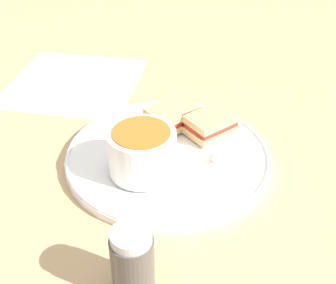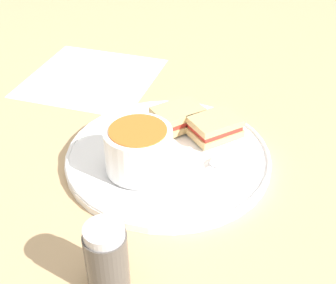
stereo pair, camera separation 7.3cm
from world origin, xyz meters
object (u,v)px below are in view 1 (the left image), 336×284
salt_shaker (133,262)px  sandwich_half_far (172,116)px  spoon (215,162)px  soup_bowl (142,151)px  sandwich_half_near (211,124)px

salt_shaker → sandwich_half_far: bearing=-175.0°
spoon → sandwich_half_far: bearing=72.4°
sandwich_half_far → salt_shaker: size_ratio=1.07×
spoon → salt_shaker: salt_shaker is taller
soup_bowl → spoon: (-0.04, 0.10, -0.03)m
soup_bowl → sandwich_half_near: size_ratio=1.02×
spoon → sandwich_half_far: size_ratio=1.23×
soup_bowl → sandwich_half_near: bearing=146.1°
sandwich_half_far → salt_shaker: bearing=5.0°
soup_bowl → salt_shaker: (0.20, 0.04, -0.01)m
sandwich_half_near → salt_shaker: size_ratio=1.07×
spoon → sandwich_half_near: 0.09m
spoon → soup_bowl: bearing=139.0°
sandwich_half_near → soup_bowl: bearing=-33.9°
soup_bowl → sandwich_half_far: bearing=173.2°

